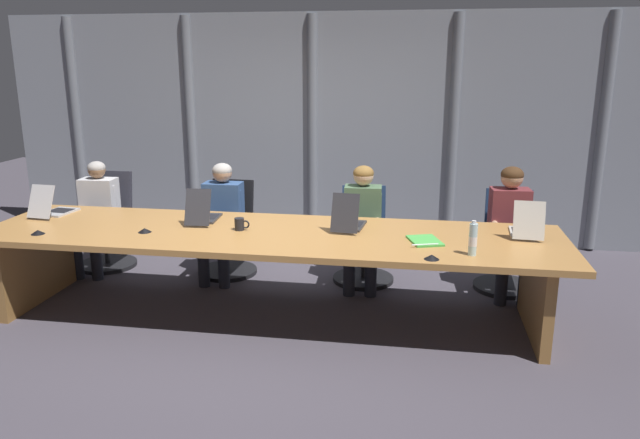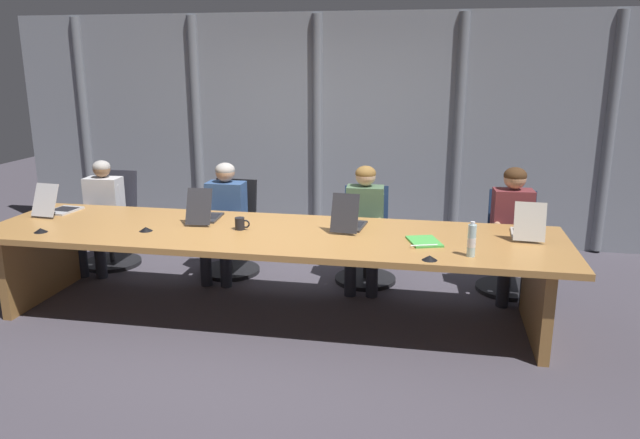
{
  "view_description": "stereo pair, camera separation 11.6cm",
  "coord_description": "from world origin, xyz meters",
  "px_view_note": "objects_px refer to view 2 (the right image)",
  "views": [
    {
      "loc": [
        1.19,
        -4.66,
        2.11
      ],
      "look_at": [
        0.41,
        0.09,
        0.85
      ],
      "focal_mm": 33.87,
      "sensor_mm": 36.0,
      "label": 1
    },
    {
      "loc": [
        1.31,
        -4.64,
        2.11
      ],
      "look_at": [
        0.41,
        0.09,
        0.85
      ],
      "focal_mm": 33.87,
      "sensor_mm": 36.0,
      "label": 2
    }
  ],
  "objects_px": {
    "coffee_mug_near": "(240,224)",
    "conference_mic_middle": "(430,258)",
    "laptop_right_mid": "(527,230)",
    "conference_mic_right_side": "(41,230)",
    "person_left_end": "(101,209)",
    "person_left_mid": "(224,213)",
    "laptop_center": "(349,222)",
    "office_chair_center": "(366,246)",
    "laptop_left_end": "(58,207)",
    "office_chair_left_end": "(112,230)",
    "conference_mic_left_side": "(146,229)",
    "person_center": "(364,219)",
    "person_right_mid": "(513,224)",
    "office_chair_right_mid": "(510,253)",
    "water_bottle_primary": "(472,241)",
    "spiral_notepad": "(424,242)",
    "laptop_left_mid": "(205,214)",
    "office_chair_left_mid": "(231,238)"
  },
  "relations": [
    {
      "from": "water_bottle_primary",
      "to": "spiral_notepad",
      "type": "bearing_deg",
      "value": 139.91
    },
    {
      "from": "office_chair_left_end",
      "to": "office_chair_right_mid",
      "type": "distance_m",
      "value": 4.09
    },
    {
      "from": "laptop_left_end",
      "to": "office_chair_center",
      "type": "bearing_deg",
      "value": -68.64
    },
    {
      "from": "office_chair_left_end",
      "to": "office_chair_right_mid",
      "type": "xyz_separation_m",
      "value": [
        4.09,
        -0.0,
        -0.02
      ]
    },
    {
      "from": "person_right_mid",
      "to": "water_bottle_primary",
      "type": "relative_size",
      "value": 4.59
    },
    {
      "from": "water_bottle_primary",
      "to": "person_center",
      "type": "bearing_deg",
      "value": 126.52
    },
    {
      "from": "office_chair_left_end",
      "to": "person_left_mid",
      "type": "height_order",
      "value": "person_left_mid"
    },
    {
      "from": "person_center",
      "to": "conference_mic_left_side",
      "type": "height_order",
      "value": "person_center"
    },
    {
      "from": "office_chair_left_end",
      "to": "person_left_mid",
      "type": "relative_size",
      "value": 0.86
    },
    {
      "from": "laptop_right_mid",
      "to": "conference_mic_right_side",
      "type": "distance_m",
      "value": 3.97
    },
    {
      "from": "office_chair_center",
      "to": "person_right_mid",
      "type": "bearing_deg",
      "value": 76.37
    },
    {
      "from": "office_chair_left_end",
      "to": "conference_mic_left_side",
      "type": "height_order",
      "value": "office_chair_left_end"
    },
    {
      "from": "laptop_right_mid",
      "to": "office_chair_right_mid",
      "type": "distance_m",
      "value": 0.93
    },
    {
      "from": "person_left_end",
      "to": "person_right_mid",
      "type": "xyz_separation_m",
      "value": [
        4.09,
        0.01,
        0.04
      ]
    },
    {
      "from": "office_chair_center",
      "to": "water_bottle_primary",
      "type": "relative_size",
      "value": 3.54
    },
    {
      "from": "conference_mic_right_side",
      "to": "spiral_notepad",
      "type": "distance_m",
      "value": 3.13
    },
    {
      "from": "office_chair_left_mid",
      "to": "conference_mic_middle",
      "type": "bearing_deg",
      "value": 55.6
    },
    {
      "from": "office_chair_center",
      "to": "person_left_mid",
      "type": "bearing_deg",
      "value": -90.58
    },
    {
      "from": "coffee_mug_near",
      "to": "office_chair_center",
      "type": "bearing_deg",
      "value": 47.12
    },
    {
      "from": "office_chair_center",
      "to": "laptop_left_end",
      "type": "bearing_deg",
      "value": -81.2
    },
    {
      "from": "office_chair_right_mid",
      "to": "person_left_mid",
      "type": "distance_m",
      "value": 2.79
    },
    {
      "from": "coffee_mug_near",
      "to": "conference_mic_middle",
      "type": "height_order",
      "value": "coffee_mug_near"
    },
    {
      "from": "spiral_notepad",
      "to": "laptop_center",
      "type": "bearing_deg",
      "value": 137.14
    },
    {
      "from": "laptop_left_end",
      "to": "person_right_mid",
      "type": "xyz_separation_m",
      "value": [
        4.14,
        0.63,
        -0.12
      ]
    },
    {
      "from": "spiral_notepad",
      "to": "office_chair_left_end",
      "type": "bearing_deg",
      "value": 142.7
    },
    {
      "from": "water_bottle_primary",
      "to": "person_right_mid",
      "type": "bearing_deg",
      "value": 70.31
    },
    {
      "from": "coffee_mug_near",
      "to": "office_chair_left_end",
      "type": "bearing_deg",
      "value": 150.0
    },
    {
      "from": "laptop_left_end",
      "to": "coffee_mug_near",
      "type": "xyz_separation_m",
      "value": [
        1.84,
        -0.23,
        -0.01
      ]
    },
    {
      "from": "laptop_left_end",
      "to": "person_center",
      "type": "xyz_separation_m",
      "value": [
        2.78,
        0.63,
        -0.14
      ]
    },
    {
      "from": "office_chair_left_end",
      "to": "person_left_end",
      "type": "xyz_separation_m",
      "value": [
        -0.01,
        -0.17,
        0.27
      ]
    },
    {
      "from": "laptop_left_end",
      "to": "office_chair_right_mid",
      "type": "relative_size",
      "value": 0.5
    },
    {
      "from": "person_left_end",
      "to": "person_left_mid",
      "type": "height_order",
      "value": "person_left_mid"
    },
    {
      "from": "laptop_center",
      "to": "coffee_mug_near",
      "type": "bearing_deg",
      "value": 107.46
    },
    {
      "from": "person_right_mid",
      "to": "spiral_notepad",
      "type": "distance_m",
      "value": 1.24
    },
    {
      "from": "coffee_mug_near",
      "to": "person_left_end",
      "type": "bearing_deg",
      "value": 154.44
    },
    {
      "from": "laptop_right_mid",
      "to": "person_left_end",
      "type": "bearing_deg",
      "value": 84.88
    },
    {
      "from": "person_left_mid",
      "to": "spiral_notepad",
      "type": "distance_m",
      "value": 2.2
    },
    {
      "from": "laptop_left_end",
      "to": "office_chair_left_mid",
      "type": "relative_size",
      "value": 0.5
    },
    {
      "from": "office_chair_left_end",
      "to": "conference_mic_right_side",
      "type": "distance_m",
      "value": 1.48
    },
    {
      "from": "person_left_mid",
      "to": "person_right_mid",
      "type": "height_order",
      "value": "person_right_mid"
    },
    {
      "from": "laptop_center",
      "to": "spiral_notepad",
      "type": "xyz_separation_m",
      "value": [
        0.63,
        -0.29,
        -0.05
      ]
    },
    {
      "from": "laptop_left_mid",
      "to": "conference_mic_left_side",
      "type": "xyz_separation_m",
      "value": [
        -0.36,
        -0.41,
        -0.04
      ]
    },
    {
      "from": "laptop_left_mid",
      "to": "spiral_notepad",
      "type": "relative_size",
      "value": 1.33
    },
    {
      "from": "office_chair_right_mid",
      "to": "person_left_end",
      "type": "xyz_separation_m",
      "value": [
        -4.1,
        -0.17,
        0.28
      ]
    },
    {
      "from": "person_center",
      "to": "laptop_center",
      "type": "bearing_deg",
      "value": -7.3
    },
    {
      "from": "office_chair_center",
      "to": "person_left_mid",
      "type": "height_order",
      "value": "person_left_mid"
    },
    {
      "from": "person_center",
      "to": "person_right_mid",
      "type": "xyz_separation_m",
      "value": [
        1.36,
        0.0,
        0.02
      ]
    },
    {
      "from": "laptop_left_mid",
      "to": "person_left_end",
      "type": "relative_size",
      "value": 0.42
    },
    {
      "from": "coffee_mug_near",
      "to": "conference_mic_right_side",
      "type": "bearing_deg",
      "value": -166.41
    },
    {
      "from": "laptop_right_mid",
      "to": "coffee_mug_near",
      "type": "xyz_separation_m",
      "value": [
        -2.33,
        -0.21,
        -0.01
      ]
    }
  ]
}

